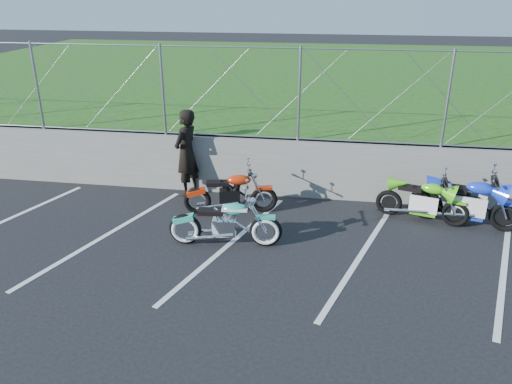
% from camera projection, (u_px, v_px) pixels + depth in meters
% --- Properties ---
extents(ground, '(90.00, 90.00, 0.00)m').
position_uv_depth(ground, '(218.00, 272.00, 8.34)').
color(ground, black).
rests_on(ground, ground).
extents(retaining_wall, '(30.00, 0.22, 1.30)m').
position_uv_depth(retaining_wall, '(253.00, 166.00, 11.28)').
color(retaining_wall, '#63635E').
rests_on(retaining_wall, ground).
extents(grass_field, '(30.00, 20.00, 1.30)m').
position_uv_depth(grass_field, '(293.00, 85.00, 20.40)').
color(grass_field, '#1F4C14').
rests_on(grass_field, ground).
extents(chain_link_fence, '(28.00, 0.03, 2.00)m').
position_uv_depth(chain_link_fence, '(253.00, 93.00, 10.65)').
color(chain_link_fence, gray).
rests_on(chain_link_fence, retaining_wall).
extents(parking_lines, '(18.29, 4.31, 0.01)m').
position_uv_depth(parking_lines, '(295.00, 248.00, 9.07)').
color(parking_lines, silver).
rests_on(parking_lines, ground).
extents(cruiser_turquoise, '(2.08, 0.66, 1.03)m').
position_uv_depth(cruiser_turquoise, '(227.00, 225.00, 9.05)').
color(cruiser_turquoise, black).
rests_on(cruiser_turquoise, ground).
extents(naked_orange, '(1.93, 0.66, 0.97)m').
position_uv_depth(naked_orange, '(232.00, 194.00, 10.35)').
color(naked_orange, black).
rests_on(naked_orange, ground).
extents(sportbike_green, '(1.79, 0.72, 0.95)m').
position_uv_depth(sportbike_green, '(423.00, 202.00, 10.01)').
color(sportbike_green, black).
rests_on(sportbike_green, ground).
extents(sportbike_blue, '(2.04, 0.76, 1.08)m').
position_uv_depth(sportbike_blue, '(468.00, 204.00, 9.79)').
color(sportbike_blue, black).
rests_on(sportbike_blue, ground).
extents(person_standing, '(0.66, 0.82, 1.96)m').
position_uv_depth(person_standing, '(186.00, 153.00, 11.10)').
color(person_standing, black).
rests_on(person_standing, ground).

